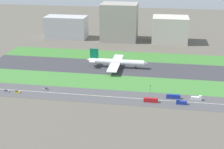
{
  "coord_description": "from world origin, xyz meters",
  "views": [
    {
      "loc": [
        44.01,
        -310.59,
        113.2
      ],
      "look_at": [
        0.0,
        -36.5,
        6.0
      ],
      "focal_mm": 50.3,
      "sensor_mm": 36.0,
      "label": 1
    }
  ],
  "objects": [
    {
      "name": "grass_median_north",
      "position": [
        0.0,
        41.0,
        0.05
      ],
      "size": [
        280.0,
        36.0,
        0.1
      ],
      "primitive_type": "cube",
      "color": "#3D7A33",
      "rests_on": "ground_plane"
    },
    {
      "name": "bus_1",
      "position": [
        56.96,
        -68.0,
        1.82
      ],
      "size": [
        11.6,
        2.5,
        3.5
      ],
      "color": "navy",
      "rests_on": "highway"
    },
    {
      "name": "bus_0",
      "position": [
        38.68,
        -78.0,
        1.82
      ],
      "size": [
        11.6,
        2.5,
        3.5
      ],
      "rotation": [
        0.0,
        0.0,
        3.14
      ],
      "color": "#B2191E",
      "rests_on": "highway"
    },
    {
      "name": "airliner",
      "position": [
        -1.67,
        0.0,
        6.23
      ],
      "size": [
        65.0,
        56.0,
        19.7
      ],
      "color": "white",
      "rests_on": "runway"
    },
    {
      "name": "car_2",
      "position": [
        -55.02,
        -68.0,
        0.92
      ],
      "size": [
        4.4,
        1.8,
        2.0
      ],
      "color": "#99999E",
      "rests_on": "highway"
    },
    {
      "name": "car_1",
      "position": [
        -86.87,
        -78.0,
        0.92
      ],
      "size": [
        4.4,
        1.8,
        2.0
      ],
      "rotation": [
        0.0,
        0.0,
        3.14
      ],
      "color": "#99999E",
      "rests_on": "highway"
    },
    {
      "name": "grass_median_south",
      "position": [
        0.0,
        -41.0,
        0.05
      ],
      "size": [
        280.0,
        36.0,
        0.1
      ],
      "primitive_type": "cube",
      "color": "#427F38",
      "rests_on": "ground_plane"
    },
    {
      "name": "highway_centerline",
      "position": [
        0.0,
        -73.0,
        0.11
      ],
      "size": [
        266.0,
        0.5,
        0.01
      ],
      "primitive_type": "cube",
      "color": "silver",
      "rests_on": "highway"
    },
    {
      "name": "car_0",
      "position": [
        -76.9,
        -78.0,
        0.92
      ],
      "size": [
        4.4,
        1.8,
        2.0
      ],
      "rotation": [
        0.0,
        0.0,
        3.14
      ],
      "color": "yellow",
      "rests_on": "highway"
    },
    {
      "name": "fuel_tank_west",
      "position": [
        -16.42,
        159.0,
        6.5
      ],
      "size": [
        21.8,
        21.8,
        12.99
      ],
      "primitive_type": "cylinder",
      "color": "silver",
      "rests_on": "ground_plane"
    },
    {
      "name": "office_tower",
      "position": [
        55.33,
        114.0,
        17.29
      ],
      "size": [
        47.17,
        35.16,
        34.58
      ],
      "primitive_type": "cube",
      "color": "beige",
      "rests_on": "ground_plane"
    },
    {
      "name": "truck_0",
      "position": [
        62.92,
        -78.0,
        1.67
      ],
      "size": [
        8.4,
        2.5,
        4.0
      ],
      "rotation": [
        0.0,
        0.0,
        3.14
      ],
      "color": "navy",
      "rests_on": "highway"
    },
    {
      "name": "highway",
      "position": [
        0.0,
        -73.0,
        0.05
      ],
      "size": [
        280.0,
        28.0,
        0.1
      ],
      "primitive_type": "cube",
      "color": "#4C4C4F",
      "rests_on": "ground_plane"
    },
    {
      "name": "hangar_building",
      "position": [
        -13.88,
        114.0,
        25.32
      ],
      "size": [
        48.99,
        36.41,
        50.64
      ],
      "primitive_type": "cube",
      "color": "#9E998E",
      "rests_on": "ground_plane"
    },
    {
      "name": "ground_plane",
      "position": [
        0.0,
        0.0,
        0.0
      ],
      "size": [
        800.0,
        800.0,
        0.0
      ],
      "primitive_type": "plane",
      "color": "#5B564C"
    },
    {
      "name": "runway",
      "position": [
        0.0,
        0.0,
        0.05
      ],
      "size": [
        280.0,
        46.0,
        0.1
      ],
      "primitive_type": "cube",
      "color": "#38383D",
      "rests_on": "ground_plane"
    },
    {
      "name": "terminal_building",
      "position": [
        -90.0,
        114.0,
        15.41
      ],
      "size": [
        57.81,
        27.36,
        30.82
      ],
      "primitive_type": "cube",
      "color": "#B2B2B7",
      "rests_on": "ground_plane"
    },
    {
      "name": "traffic_light",
      "position": [
        37.36,
        -60.01,
        4.29
      ],
      "size": [
        0.36,
        0.5,
        7.2
      ],
      "color": "#4C4C51",
      "rests_on": "highway"
    },
    {
      "name": "truck_1",
      "position": [
        75.84,
        -68.0,
        1.67
      ],
      "size": [
        8.4,
        2.5,
        4.0
      ],
      "color": "silver",
      "rests_on": "highway"
    }
  ]
}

